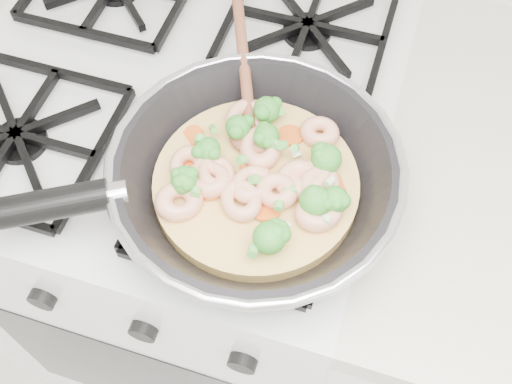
% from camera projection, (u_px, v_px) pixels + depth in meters
% --- Properties ---
extents(stove, '(0.60, 0.60, 0.92)m').
position_uv_depth(stove, '(198.00, 234.00, 1.22)').
color(stove, silver).
rests_on(stove, ground).
extents(skillet, '(0.47, 0.51, 0.10)m').
position_uv_depth(skillet, '(253.00, 177.00, 0.69)').
color(skillet, black).
rests_on(skillet, stove).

